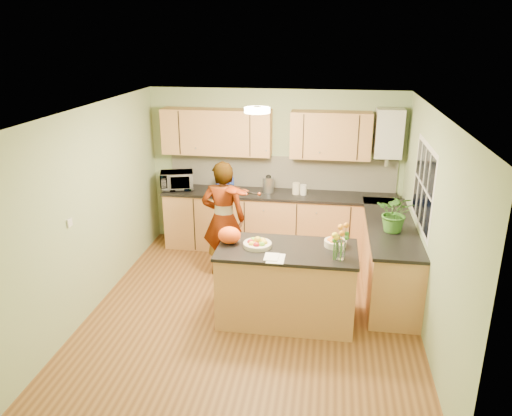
# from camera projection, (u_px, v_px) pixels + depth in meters

# --- Properties ---
(floor) EXTENTS (4.50, 4.50, 0.00)m
(floor) POSITION_uv_depth(u_px,v_px,m) (254.00, 310.00, 6.27)
(floor) COLOR brown
(floor) RESTS_ON ground
(ceiling) EXTENTS (4.00, 4.50, 0.02)m
(ceiling) POSITION_uv_depth(u_px,v_px,m) (253.00, 110.00, 5.44)
(ceiling) COLOR silver
(ceiling) RESTS_ON wall_back
(wall_back) EXTENTS (4.00, 0.02, 2.50)m
(wall_back) POSITION_uv_depth(u_px,v_px,m) (275.00, 169.00, 7.96)
(wall_back) COLOR #99AE7C
(wall_back) RESTS_ON floor
(wall_front) EXTENTS (4.00, 0.02, 2.50)m
(wall_front) POSITION_uv_depth(u_px,v_px,m) (207.00, 321.00, 3.76)
(wall_front) COLOR #99AE7C
(wall_front) RESTS_ON floor
(wall_left) EXTENTS (0.02, 4.50, 2.50)m
(wall_left) POSITION_uv_depth(u_px,v_px,m) (93.00, 209.00, 6.14)
(wall_left) COLOR #99AE7C
(wall_left) RESTS_ON floor
(wall_right) EXTENTS (0.02, 4.50, 2.50)m
(wall_right) POSITION_uv_depth(u_px,v_px,m) (430.00, 227.00, 5.58)
(wall_right) COLOR #99AE7C
(wall_right) RESTS_ON floor
(back_counter) EXTENTS (3.64, 0.62, 0.94)m
(back_counter) POSITION_uv_depth(u_px,v_px,m) (279.00, 221.00, 7.92)
(back_counter) COLOR #BA7F4A
(back_counter) RESTS_ON floor
(right_counter) EXTENTS (0.62, 2.24, 0.94)m
(right_counter) POSITION_uv_depth(u_px,v_px,m) (389.00, 257.00, 6.67)
(right_counter) COLOR #BA7F4A
(right_counter) RESTS_ON floor
(splashback) EXTENTS (3.60, 0.02, 0.52)m
(splashback) POSITION_uv_depth(u_px,v_px,m) (281.00, 172.00, 7.94)
(splashback) COLOR silver
(splashback) RESTS_ON back_counter
(upper_cabinets) EXTENTS (3.20, 0.34, 0.70)m
(upper_cabinets) POSITION_uv_depth(u_px,v_px,m) (263.00, 133.00, 7.62)
(upper_cabinets) COLOR #BA7F4A
(upper_cabinets) RESTS_ON wall_back
(boiler) EXTENTS (0.40, 0.30, 0.86)m
(boiler) POSITION_uv_depth(u_px,v_px,m) (389.00, 133.00, 7.35)
(boiler) COLOR silver
(boiler) RESTS_ON wall_back
(window_right) EXTENTS (0.01, 1.30, 1.05)m
(window_right) POSITION_uv_depth(u_px,v_px,m) (423.00, 186.00, 6.04)
(window_right) COLOR silver
(window_right) RESTS_ON wall_right
(light_switch) EXTENTS (0.02, 0.09, 0.09)m
(light_switch) POSITION_uv_depth(u_px,v_px,m) (70.00, 223.00, 5.56)
(light_switch) COLOR silver
(light_switch) RESTS_ON wall_left
(ceiling_lamp) EXTENTS (0.30, 0.30, 0.07)m
(ceiling_lamp) POSITION_uv_depth(u_px,v_px,m) (257.00, 110.00, 5.74)
(ceiling_lamp) COLOR #FFEABF
(ceiling_lamp) RESTS_ON ceiling
(peninsula_island) EXTENTS (1.63, 0.83, 0.93)m
(peninsula_island) POSITION_uv_depth(u_px,v_px,m) (286.00, 284.00, 5.95)
(peninsula_island) COLOR #BA7F4A
(peninsula_island) RESTS_ON floor
(fruit_dish) EXTENTS (0.33, 0.33, 0.12)m
(fruit_dish) POSITION_uv_depth(u_px,v_px,m) (257.00, 243.00, 5.83)
(fruit_dish) COLOR beige
(fruit_dish) RESTS_ON peninsula_island
(orange_bowl) EXTENTS (0.26, 0.26, 0.15)m
(orange_bowl) POSITION_uv_depth(u_px,v_px,m) (335.00, 241.00, 5.84)
(orange_bowl) COLOR beige
(orange_bowl) RESTS_ON peninsula_island
(flower_vase) EXTENTS (0.25, 0.25, 0.46)m
(flower_vase) POSITION_uv_depth(u_px,v_px,m) (341.00, 233.00, 5.44)
(flower_vase) COLOR silver
(flower_vase) RESTS_ON peninsula_island
(orange_bag) EXTENTS (0.30, 0.26, 0.21)m
(orange_bag) POSITION_uv_depth(u_px,v_px,m) (229.00, 235.00, 5.91)
(orange_bag) COLOR #EE4C13
(orange_bag) RESTS_ON peninsula_island
(papers) EXTENTS (0.19, 0.26, 0.01)m
(papers) POSITION_uv_depth(u_px,v_px,m) (276.00, 258.00, 5.53)
(papers) COLOR white
(papers) RESTS_ON peninsula_island
(violinist) EXTENTS (0.63, 0.43, 1.67)m
(violinist) POSITION_uv_depth(u_px,v_px,m) (224.00, 219.00, 6.97)
(violinist) COLOR #EDB391
(violinist) RESTS_ON floor
(violin) EXTENTS (0.66, 0.58, 0.17)m
(violin) POSITION_uv_depth(u_px,v_px,m) (234.00, 190.00, 6.57)
(violin) COLOR #4A1804
(violin) RESTS_ON violinist
(microwave) EXTENTS (0.59, 0.47, 0.28)m
(microwave) POSITION_uv_depth(u_px,v_px,m) (177.00, 180.00, 7.93)
(microwave) COLOR silver
(microwave) RESTS_ON back_counter
(blue_box) EXTENTS (0.32, 0.28, 0.21)m
(blue_box) POSITION_uv_depth(u_px,v_px,m) (225.00, 184.00, 7.88)
(blue_box) COLOR navy
(blue_box) RESTS_ON back_counter
(kettle) EXTENTS (0.17, 0.17, 0.32)m
(kettle) POSITION_uv_depth(u_px,v_px,m) (268.00, 184.00, 7.78)
(kettle) COLOR silver
(kettle) RESTS_ON back_counter
(jar_cream) EXTENTS (0.15, 0.15, 0.18)m
(jar_cream) POSITION_uv_depth(u_px,v_px,m) (296.00, 189.00, 7.70)
(jar_cream) COLOR beige
(jar_cream) RESTS_ON back_counter
(jar_white) EXTENTS (0.13, 0.13, 0.16)m
(jar_white) POSITION_uv_depth(u_px,v_px,m) (303.00, 190.00, 7.67)
(jar_white) COLOR silver
(jar_white) RESTS_ON back_counter
(potted_plant) EXTENTS (0.54, 0.49, 0.50)m
(potted_plant) POSITION_uv_depth(u_px,v_px,m) (396.00, 213.00, 6.19)
(potted_plant) COLOR #3A7627
(potted_plant) RESTS_ON right_counter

